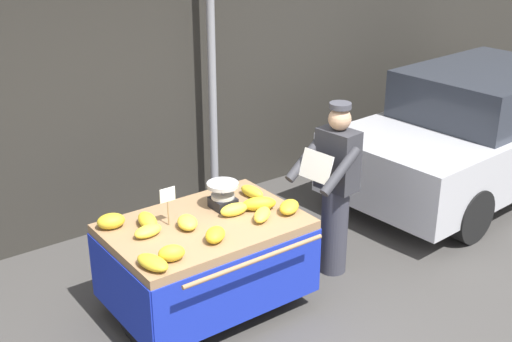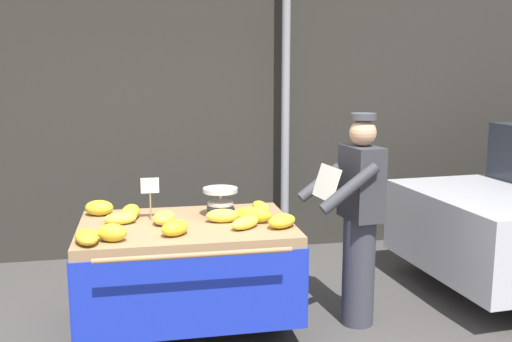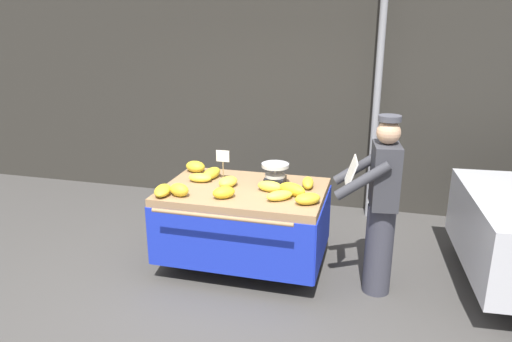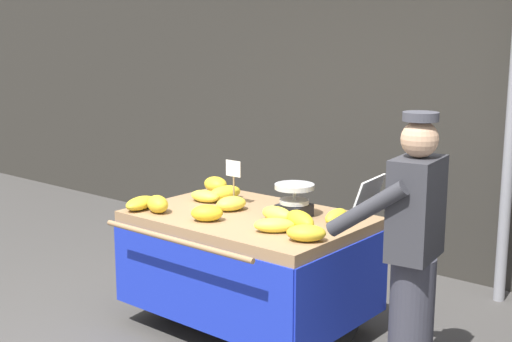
{
  "view_description": "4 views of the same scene",
  "coord_description": "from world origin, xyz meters",
  "px_view_note": "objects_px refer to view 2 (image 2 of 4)",
  "views": [
    {
      "loc": [
        -2.64,
        -3.57,
        3.46
      ],
      "look_at": [
        0.49,
        0.68,
        1.24
      ],
      "focal_mm": 46.94,
      "sensor_mm": 36.0,
      "label": 1
    },
    {
      "loc": [
        -0.31,
        -3.61,
        2.06
      ],
      "look_at": [
        0.54,
        0.69,
        1.27
      ],
      "focal_mm": 40.54,
      "sensor_mm": 36.0,
      "label": 2
    },
    {
      "loc": [
        1.29,
        -3.64,
        2.5
      ],
      "look_at": [
        0.14,
        0.66,
        1.09
      ],
      "focal_mm": 33.56,
      "sensor_mm": 36.0,
      "label": 3
    },
    {
      "loc": [
        3.03,
        -2.86,
        2.12
      ],
      "look_at": [
        0.17,
        0.6,
        1.23
      ],
      "focal_mm": 47.69,
      "sensor_mm": 36.0,
      "label": 4
    }
  ],
  "objects_px": {
    "banana_bunch_4": "(87,237)",
    "banana_bunch_8": "(120,218)",
    "banana_bunch_0": "(164,218)",
    "banana_bunch_5": "(175,228)",
    "banana_bunch_11": "(245,223)",
    "banana_cart": "(187,252)",
    "weighing_scale": "(220,202)",
    "banana_bunch_9": "(282,221)",
    "banana_bunch_1": "(222,216)",
    "banana_bunch_10": "(99,208)",
    "price_sign": "(150,190)",
    "street_pole": "(285,113)",
    "banana_bunch_3": "(253,215)",
    "banana_bunch_2": "(131,212)",
    "vendor_person": "(358,219)",
    "banana_bunch_6": "(260,208)"
  },
  "relations": [
    {
      "from": "banana_cart",
      "to": "banana_bunch_1",
      "type": "distance_m",
      "value": 0.4
    },
    {
      "from": "banana_bunch_0",
      "to": "banana_bunch_5",
      "type": "bearing_deg",
      "value": -78.85
    },
    {
      "from": "banana_bunch_9",
      "to": "vendor_person",
      "type": "relative_size",
      "value": 0.14
    },
    {
      "from": "street_pole",
      "to": "banana_bunch_6",
      "type": "distance_m",
      "value": 1.79
    },
    {
      "from": "street_pole",
      "to": "banana_bunch_5",
      "type": "xyz_separation_m",
      "value": [
        -1.32,
        -2.06,
        -0.65
      ]
    },
    {
      "from": "banana_bunch_6",
      "to": "banana_bunch_9",
      "type": "distance_m",
      "value": 0.46
    },
    {
      "from": "banana_bunch_6",
      "to": "banana_bunch_10",
      "type": "xyz_separation_m",
      "value": [
        -1.3,
        0.2,
        0.01
      ]
    },
    {
      "from": "price_sign",
      "to": "banana_bunch_6",
      "type": "height_order",
      "value": "price_sign"
    },
    {
      "from": "banana_bunch_1",
      "to": "banana_bunch_10",
      "type": "xyz_separation_m",
      "value": [
        -0.95,
        0.41,
        0.01
      ]
    },
    {
      "from": "banana_bunch_4",
      "to": "banana_bunch_5",
      "type": "distance_m",
      "value": 0.61
    },
    {
      "from": "price_sign",
      "to": "street_pole",
      "type": "bearing_deg",
      "value": 47.2
    },
    {
      "from": "banana_bunch_4",
      "to": "banana_bunch_6",
      "type": "relative_size",
      "value": 1.13
    },
    {
      "from": "banana_bunch_9",
      "to": "banana_bunch_10",
      "type": "bearing_deg",
      "value": 154.65
    },
    {
      "from": "banana_bunch_0",
      "to": "banana_bunch_3",
      "type": "relative_size",
      "value": 0.78
    },
    {
      "from": "banana_bunch_4",
      "to": "banana_bunch_9",
      "type": "height_order",
      "value": "banana_bunch_9"
    },
    {
      "from": "weighing_scale",
      "to": "banana_bunch_4",
      "type": "relative_size",
      "value": 0.93
    },
    {
      "from": "banana_cart",
      "to": "weighing_scale",
      "type": "xyz_separation_m",
      "value": [
        0.29,
        0.16,
        0.35
      ]
    },
    {
      "from": "weighing_scale",
      "to": "vendor_person",
      "type": "relative_size",
      "value": 0.16
    },
    {
      "from": "banana_bunch_4",
      "to": "price_sign",
      "type": "bearing_deg",
      "value": 50.57
    },
    {
      "from": "banana_bunch_5",
      "to": "banana_bunch_11",
      "type": "relative_size",
      "value": 0.83
    },
    {
      "from": "banana_bunch_1",
      "to": "banana_bunch_2",
      "type": "relative_size",
      "value": 0.89
    },
    {
      "from": "banana_bunch_3",
      "to": "price_sign",
      "type": "bearing_deg",
      "value": 164.29
    },
    {
      "from": "banana_bunch_8",
      "to": "banana_bunch_9",
      "type": "height_order",
      "value": "banana_bunch_9"
    },
    {
      "from": "banana_bunch_11",
      "to": "banana_bunch_1",
      "type": "bearing_deg",
      "value": 123.85
    },
    {
      "from": "banana_cart",
      "to": "banana_bunch_11",
      "type": "distance_m",
      "value": 0.56
    },
    {
      "from": "banana_bunch_3",
      "to": "banana_bunch_8",
      "type": "xyz_separation_m",
      "value": [
        -1.01,
        0.15,
        -0.02
      ]
    },
    {
      "from": "weighing_scale",
      "to": "banana_bunch_0",
      "type": "relative_size",
      "value": 1.21
    },
    {
      "from": "banana_bunch_2",
      "to": "banana_bunch_4",
      "type": "relative_size",
      "value": 0.96
    },
    {
      "from": "street_pole",
      "to": "banana_bunch_8",
      "type": "height_order",
      "value": "street_pole"
    },
    {
      "from": "banana_bunch_5",
      "to": "banana_bunch_10",
      "type": "relative_size",
      "value": 0.96
    },
    {
      "from": "banana_cart",
      "to": "banana_bunch_5",
      "type": "height_order",
      "value": "banana_bunch_5"
    },
    {
      "from": "banana_bunch_2",
      "to": "vendor_person",
      "type": "xyz_separation_m",
      "value": [
        1.77,
        -0.36,
        -0.06
      ]
    },
    {
      "from": "banana_bunch_8",
      "to": "banana_bunch_11",
      "type": "bearing_deg",
      "value": -18.76
    },
    {
      "from": "banana_bunch_3",
      "to": "banana_bunch_9",
      "type": "bearing_deg",
      "value": -45.91
    },
    {
      "from": "banana_bunch_2",
      "to": "street_pole",
      "type": "bearing_deg",
      "value": 42.9
    },
    {
      "from": "street_pole",
      "to": "banana_bunch_1",
      "type": "distance_m",
      "value": 2.1
    },
    {
      "from": "banana_bunch_0",
      "to": "banana_bunch_11",
      "type": "height_order",
      "value": "banana_bunch_0"
    },
    {
      "from": "banana_bunch_4",
      "to": "vendor_person",
      "type": "distance_m",
      "value": 2.07
    },
    {
      "from": "banana_bunch_1",
      "to": "banana_bunch_2",
      "type": "xyz_separation_m",
      "value": [
        -0.7,
        0.25,
        0.0
      ]
    },
    {
      "from": "price_sign",
      "to": "banana_bunch_1",
      "type": "relative_size",
      "value": 1.33
    },
    {
      "from": "street_pole",
      "to": "vendor_person",
      "type": "xyz_separation_m",
      "value": [
        0.13,
        -1.89,
        -0.7
      ]
    },
    {
      "from": "banana_bunch_2",
      "to": "vendor_person",
      "type": "height_order",
      "value": "vendor_person"
    },
    {
      "from": "banana_bunch_4",
      "to": "banana_bunch_8",
      "type": "distance_m",
      "value": 0.51
    },
    {
      "from": "street_pole",
      "to": "banana_bunch_11",
      "type": "height_order",
      "value": "street_pole"
    },
    {
      "from": "banana_bunch_0",
      "to": "banana_bunch_9",
      "type": "xyz_separation_m",
      "value": [
        0.86,
        -0.27,
        -0.0
      ]
    },
    {
      "from": "banana_cart",
      "to": "banana_bunch_10",
      "type": "xyz_separation_m",
      "value": [
        -0.68,
        0.38,
        0.29
      ]
    },
    {
      "from": "banana_cart",
      "to": "banana_bunch_3",
      "type": "relative_size",
      "value": 5.56
    },
    {
      "from": "weighing_scale",
      "to": "banana_bunch_9",
      "type": "relative_size",
      "value": 1.14
    },
    {
      "from": "banana_bunch_5",
      "to": "banana_bunch_6",
      "type": "distance_m",
      "value": 0.89
    },
    {
      "from": "banana_bunch_2",
      "to": "banana_bunch_10",
      "type": "bearing_deg",
      "value": 147.13
    }
  ]
}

